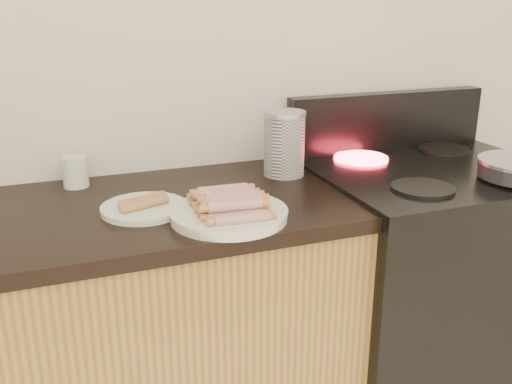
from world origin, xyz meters
name	(u,v)px	position (x,y,z in m)	size (l,w,h in m)	color
wall_back	(166,42)	(0.00, 2.00, 1.30)	(4.00, 0.04, 2.60)	silver
stove	(421,294)	(0.78, 1.68, 0.46)	(0.76, 0.65, 0.91)	black
stove_panel	(387,120)	(0.78, 1.96, 1.01)	(0.76, 0.06, 0.20)	black
burner_near_left	(423,188)	(0.61, 1.51, 0.92)	(0.18, 0.18, 0.01)	black
burner_far_left	(361,158)	(0.61, 1.84, 0.92)	(0.18, 0.18, 0.01)	#FF1E2D
burner_far_right	(444,149)	(0.95, 1.84, 0.92)	(0.18, 0.18, 0.01)	black
main_plate	(229,216)	(0.04, 1.51, 0.91)	(0.29, 0.29, 0.02)	white
side_plate	(144,208)	(-0.15, 1.64, 0.91)	(0.22, 0.22, 0.02)	white
hotdog_pile	(229,203)	(0.04, 1.51, 0.94)	(0.13, 0.22, 0.05)	maroon
plain_sausages	(144,202)	(-0.15, 1.64, 0.93)	(0.12, 0.10, 0.02)	#CA734C
canister	(284,143)	(0.31, 1.81, 1.00)	(0.13, 0.13, 0.20)	silver
mug	(75,172)	(-0.30, 1.92, 0.95)	(0.07, 0.07, 0.09)	white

